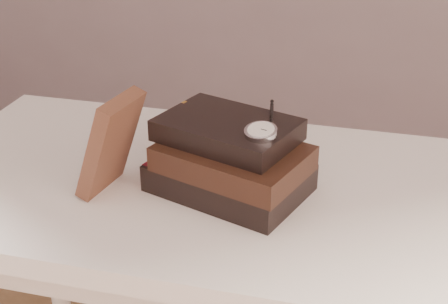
# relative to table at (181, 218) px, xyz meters

# --- Properties ---
(table) EXTENTS (1.00, 0.60, 0.75)m
(table) POSITION_rel_table_xyz_m (0.00, 0.00, 0.00)
(table) COLOR white
(table) RESTS_ON ground
(book_stack) EXTENTS (0.31, 0.26, 0.13)m
(book_stack) POSITION_rel_table_xyz_m (0.10, -0.02, 0.15)
(book_stack) COLOR black
(book_stack) RESTS_ON table
(journal) EXTENTS (0.11, 0.13, 0.18)m
(journal) POSITION_rel_table_xyz_m (-0.10, -0.08, 0.18)
(journal) COLOR #45251A
(journal) RESTS_ON table
(pocket_watch) EXTENTS (0.07, 0.16, 0.02)m
(pocket_watch) POSITION_rel_table_xyz_m (0.17, -0.06, 0.23)
(pocket_watch) COLOR silver
(pocket_watch) RESTS_ON book_stack
(eyeglasses) EXTENTS (0.14, 0.16, 0.05)m
(eyeglasses) POSITION_rel_table_xyz_m (0.04, 0.09, 0.17)
(eyeglasses) COLOR silver
(eyeglasses) RESTS_ON book_stack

